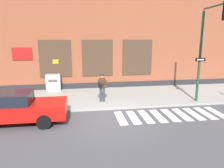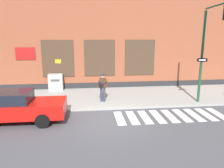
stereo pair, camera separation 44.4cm
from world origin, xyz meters
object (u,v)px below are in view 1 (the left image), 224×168
object	(u,v)px
busker	(102,86)
traffic_light	(209,39)
red_car	(16,108)
utility_box	(53,83)

from	to	relation	value
busker	traffic_light	size ratio (longest dim) A/B	0.31
red_car	busker	distance (m)	5.01
red_car	utility_box	world-z (taller)	red_car
red_car	utility_box	xyz separation A→B (m)	(1.14, 5.65, -0.02)
red_car	traffic_light	distance (m)	10.63
utility_box	traffic_light	bearing A→B (deg)	-28.88
red_car	traffic_light	size ratio (longest dim) A/B	0.83
red_car	traffic_light	bearing A→B (deg)	3.96
red_car	busker	bearing A→B (deg)	28.85
busker	red_car	bearing A→B (deg)	-151.15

